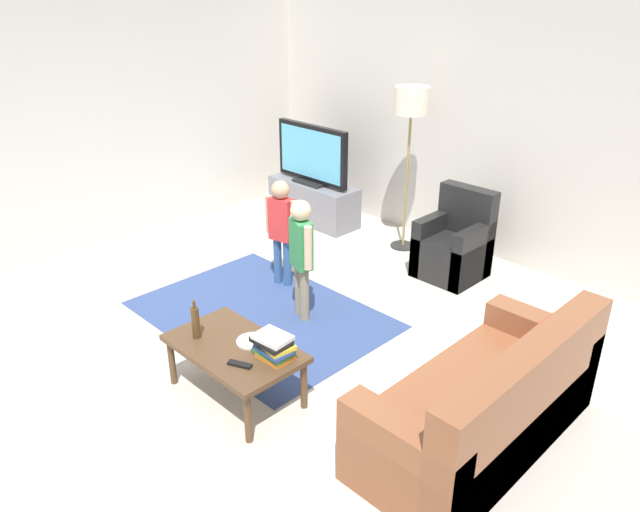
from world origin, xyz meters
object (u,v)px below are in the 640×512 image
tv (312,155)px  tv_remote (240,364)px  plate (252,341)px  couch (489,409)px  floor_lamp (411,110)px  child_near_tv (281,224)px  tv_stand (314,202)px  bottle (196,322)px  armchair (455,247)px  coffee_table (234,352)px  book_stack (274,346)px  child_center (301,249)px

tv → tv_remote: size_ratio=6.47×
tv → plate: size_ratio=5.00×
couch → floor_lamp: size_ratio=1.01×
floor_lamp → child_near_tv: 1.84m
tv_remote → tv_stand: bearing=104.1°
plate → bottle: bearing=-144.0°
plate → armchair: bearing=91.4°
coffee_table → plate: size_ratio=4.55×
couch → child_near_tv: size_ratio=1.68×
coffee_table → tv_remote: 0.26m
coffee_table → bottle: bottle is taller
tv_stand → tv: tv is taller
couch → armchair: size_ratio=2.00×
tv → floor_lamp: floor_lamp is taller
tv_stand → tv: size_ratio=1.09×
armchair → tv_remote: (0.24, -2.93, 0.13)m
tv_stand → floor_lamp: floor_lamp is taller
couch → armchair: 2.54m
tv → book_stack: bearing=-48.3°
child_center → coffee_table: size_ratio=1.11×
tv → bottle: tv is taller
couch → floor_lamp: bearing=137.5°
couch → child_center: (-2.05, 0.29, 0.38)m
child_near_tv → book_stack: size_ratio=3.78×
bottle → tv_remote: bearing=0.0°
tv_stand → armchair: 2.10m
child_center → book_stack: (0.80, -1.01, -0.15)m
child_center → bottle: bearing=-80.5°
plate → couch: bearing=24.8°
child_center → tv_remote: child_center is taller
coffee_table → bottle: (-0.28, -0.12, 0.17)m
tv_stand → coffee_table: (2.11, -2.85, 0.13)m
tv → child_near_tv: bearing=-53.9°
child_center → book_stack: child_center is taller
floor_lamp → couch: bearing=-42.5°
coffee_table → floor_lamp: bearing=105.2°
coffee_table → tv_remote: bearing=-28.6°
tv_remote → plate: size_ratio=0.77×
tv_remote → couch: bearing=10.9°
coffee_table → plate: (0.05, 0.12, 0.06)m
armchair → child_center: (-0.47, -1.70, 0.37)m
tv → bottle: bearing=-58.1°
child_center → couch: bearing=-8.2°
couch → book_stack: bearing=-150.1°
child_center → coffee_table: child_center is taller
bottle → plate: bearing=36.0°
plate → tv_stand: bearing=128.4°
child_near_tv → child_center: size_ratio=0.97×
floor_lamp → plate: bearing=-73.2°
tv_stand → tv_remote: 3.78m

